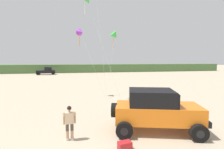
# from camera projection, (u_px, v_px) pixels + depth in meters

# --- Properties ---
(dune_ridge) EXTENTS (90.00, 6.48, 2.45)m
(dune_ridge) POSITION_uv_depth(u_px,v_px,m) (88.00, 68.00, 54.54)
(dune_ridge) COLOR #4C703D
(dune_ridge) RESTS_ON ground_plane
(jeep) EXTENTS (5.02, 3.49, 2.26)m
(jeep) POSITION_uv_depth(u_px,v_px,m) (156.00, 110.00, 9.11)
(jeep) COLOR orange
(jeep) RESTS_ON ground_plane
(person_watching) EXTENTS (0.62, 0.33, 1.67)m
(person_watching) POSITION_uv_depth(u_px,v_px,m) (69.00, 121.00, 8.15)
(person_watching) COLOR tan
(person_watching) RESTS_ON ground_plane
(cooler_box) EXTENTS (0.61, 0.45, 0.38)m
(cooler_box) POSITION_uv_depth(u_px,v_px,m) (125.00, 146.00, 7.26)
(cooler_box) COLOR #B21E23
(cooler_box) RESTS_ON ground_plane
(distant_pickup) EXTENTS (4.69, 2.59, 1.98)m
(distant_pickup) POSITION_uv_depth(u_px,v_px,m) (46.00, 71.00, 44.83)
(distant_pickup) COLOR black
(distant_pickup) RESTS_ON ground_plane
(kite_green_box) EXTENTS (2.66, 3.26, 7.01)m
(kite_green_box) POSITION_uv_depth(u_px,v_px,m) (81.00, 32.00, 17.36)
(kite_green_box) COLOR purple
(kite_green_box) RESTS_ON ground_plane
(kite_white_parafoil) EXTENTS (2.91, 6.51, 7.72)m
(kite_white_parafoil) POSITION_uv_depth(u_px,v_px,m) (115.00, 36.00, 22.44)
(kite_white_parafoil) COLOR green
(kite_white_parafoil) RESTS_ON ground_plane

